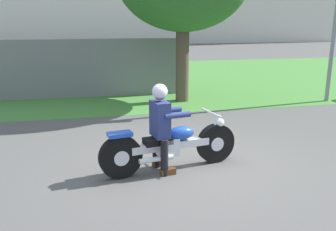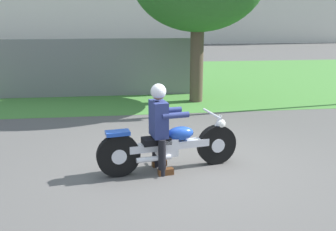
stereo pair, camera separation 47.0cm
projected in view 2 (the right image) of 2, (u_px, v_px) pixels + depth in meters
The scene contains 5 objects.
ground at pixel (190, 163), 6.04m from camera, with size 120.00×120.00×0.00m, color #565451.
grass_verge at pixel (149, 78), 14.97m from camera, with size 60.00×12.00×0.01m, color #478438.
motorcycle_lead at pixel (170, 146), 5.68m from camera, with size 2.30×0.74×0.89m.
rider_lead at pixel (160, 121), 5.53m from camera, with size 0.60×0.53×1.41m.
fence_segment at pixel (87, 68), 11.18m from camera, with size 7.00×0.06×1.80m, color slate.
Camera 2 is at (-1.08, -5.54, 2.33)m, focal length 38.20 mm.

